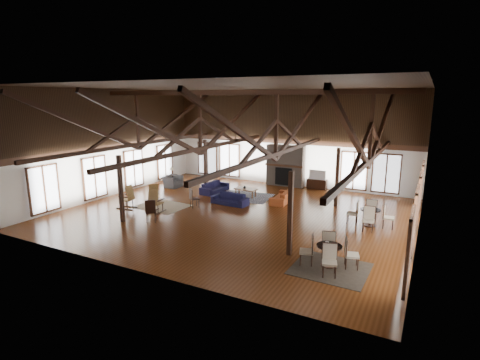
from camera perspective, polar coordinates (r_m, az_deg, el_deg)
The scene contains 31 objects.
floor at distance 18.34m, azimuth -0.55°, elevation -5.07°, with size 16.00×16.00×0.00m, color #592C12.
ceiling at distance 17.51m, azimuth -0.59°, elevation 14.02°, with size 16.00×14.00×0.02m, color black.
wall_back at distance 24.04m, azimuth 7.33°, elevation 6.31°, with size 16.00×0.02×6.00m, color white.
wall_front at distance 12.05m, azimuth -16.39°, elevation -0.10°, with size 16.00×0.02×6.00m, color white.
wall_left at distance 22.54m, azimuth -18.92°, elevation 5.34°, with size 0.02×14.00×6.00m, color white.
wall_right at distance 15.65m, azimuth 26.28°, elevation 1.91°, with size 0.02×14.00×6.00m, color white.
roof_truss at distance 17.56m, azimuth -0.57°, elevation 7.58°, with size 15.60×14.07×3.14m.
post_grid at distance 17.94m, azimuth -0.56°, elevation -0.42°, with size 8.16×7.16×3.05m.
fireplace at distance 23.97m, azimuth 6.95°, elevation 2.17°, with size 2.50×0.69×2.60m.
ceiling_fan at distance 16.48m, azimuth -0.67°, elevation 6.23°, with size 1.60×1.60×0.75m.
sofa_navy_front at distance 19.77m, azimuth -1.55°, elevation -2.91°, with size 1.97×0.77×0.58m, color #151439.
sofa_navy_left at distance 22.36m, azimuth -3.90°, elevation -1.11°, with size 0.80×2.04×0.59m, color #151335.
sofa_orange at distance 20.33m, azimuth 6.38°, elevation -2.51°, with size 0.81×2.08×0.61m, color #A64820.
coffee_table at distance 21.23m, azimuth 0.86°, elevation -1.47°, with size 1.31×0.78×0.47m.
vase at distance 21.25m, azimuth 0.71°, elevation -1.05°, with size 0.17×0.17×0.18m, color #B2B2B2.
armchair at distance 23.97m, azimuth -10.22°, elevation -0.24°, with size 0.93×1.07×0.69m, color #323234.
side_table_lamp at distance 24.68m, azimuth -10.30°, elevation 0.41°, with size 0.48×0.48×1.23m.
rocking_chair_a at distance 20.24m, azimuth -12.99°, elevation -2.18°, with size 0.91×0.95×1.11m.
rocking_chair_b at distance 18.66m, azimuth -12.85°, elevation -3.24°, with size 0.58×0.98×1.22m.
rocking_chair_c at distance 19.77m, azimuth -16.67°, elevation -2.59°, with size 1.00×0.62×1.21m.
side_chair_a at distance 19.26m, azimuth -7.22°, elevation -2.51°, with size 0.59×0.59×1.00m.
side_chair_b at distance 17.30m, azimuth -13.45°, elevation -4.35°, with size 0.63×0.63×1.07m.
cafe_table_near at distance 12.98m, azimuth 13.40°, elevation -10.57°, with size 2.00×2.00×1.02m.
cafe_table_far at distance 17.39m, azimuth 19.22°, elevation -4.97°, with size 2.01×2.01×1.04m.
cup_near at distance 12.93m, azimuth 13.14°, elevation -9.33°, with size 0.13×0.13×0.10m, color #B2B2B2.
cup_far at distance 17.41m, azimuth 19.04°, elevation -3.97°, with size 0.12×0.12×0.10m, color #B2B2B2.
tv_console at distance 23.62m, azimuth 11.63°, elevation -0.60°, with size 1.20×0.45×0.60m, color black.
television at distance 23.48m, azimuth 11.79°, elevation 0.81°, with size 1.03×0.13×0.59m, color #B2B2B2.
rug_tan at distance 19.89m, azimuth -11.79°, elevation -3.92°, with size 2.56×2.01×0.01m, color tan.
rug_navy at distance 21.36m, azimuth 0.65°, elevation -2.53°, with size 2.99×2.25×0.01m, color #182145.
rug_dark at distance 13.00m, azimuth 13.60°, elevation -12.98°, with size 2.39×2.17×0.01m, color black.
Camera 1 is at (8.21, -15.45, 5.49)m, focal length 28.00 mm.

